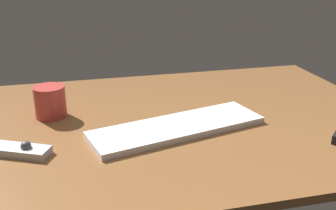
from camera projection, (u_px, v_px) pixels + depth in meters
The scene contains 4 objects.
desk at pixel (144, 125), 108.34cm from camera, with size 140.00×84.00×2.00cm, color brown.
keyboard at pixel (177, 127), 102.87cm from camera, with size 45.53×13.73×1.61cm, color white.
media_remote at pixel (15, 150), 90.76cm from camera, with size 17.01×11.63×3.43cm.
coffee_mug at pixel (50, 102), 110.21cm from camera, with size 8.57×8.57×8.70cm, color #B23833.
Camera 1 is at (-17.38, -97.74, 45.22)cm, focal length 42.84 mm.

